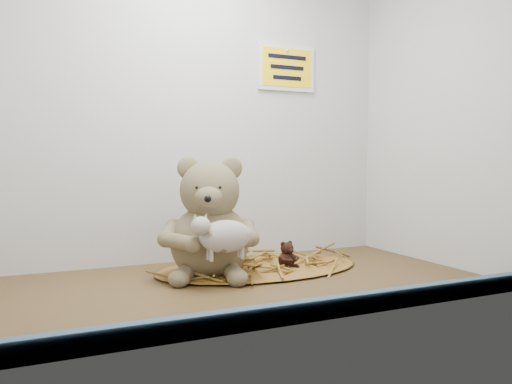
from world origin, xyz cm
name	(u,v)px	position (x,y,z in cm)	size (l,w,h in cm)	color
alcove_shell	(213,86)	(0.00, 9.00, 45.00)	(120.40, 60.20, 90.40)	#442E17
front_rail	(288,313)	(0.00, -28.80, 1.80)	(119.28, 2.20, 3.60)	#3C5C72
straw_bed	(259,267)	(13.22, 11.87, 0.52)	(54.02, 31.37, 1.05)	brown
main_teddy	(210,217)	(-0.62, 9.78, 14.34)	(23.12, 24.41, 28.68)	#847751
toy_lamb	(225,236)	(-0.62, -0.50, 11.04)	(15.69, 9.57, 10.14)	#B6B1A3
mini_teddy_tan	(232,251)	(7.40, 15.87, 4.56)	(5.66, 5.98, 7.02)	olive
mini_teddy_brown	(287,253)	(19.03, 7.86, 4.38)	(5.38, 5.68, 6.67)	black
wall_sign	(286,68)	(30.00, 29.40, 55.00)	(16.00, 1.20, 11.00)	yellow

